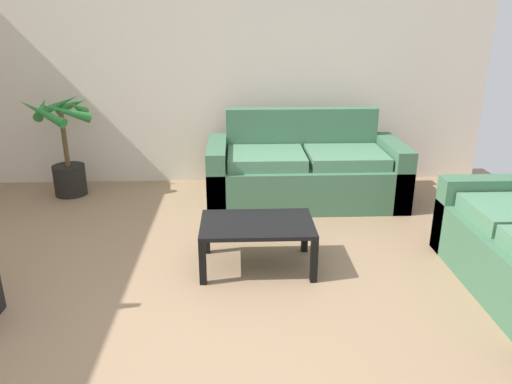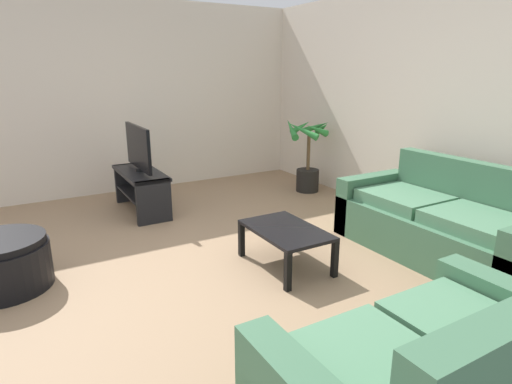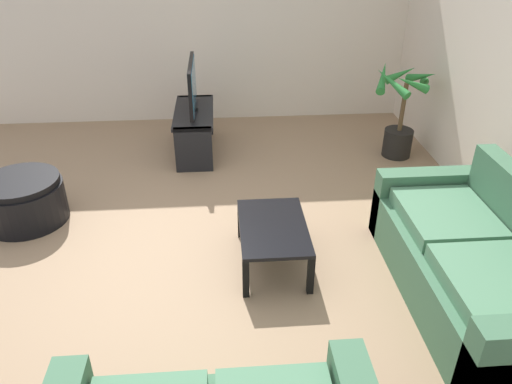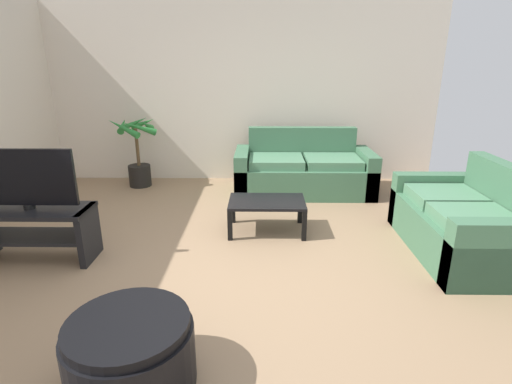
% 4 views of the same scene
% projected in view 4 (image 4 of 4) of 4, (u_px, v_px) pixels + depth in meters
% --- Properties ---
extents(ground_plane, '(6.60, 6.60, 0.00)m').
position_uv_depth(ground_plane, '(231.00, 268.00, 3.65)').
color(ground_plane, '#937556').
extents(wall_back, '(6.00, 0.06, 2.70)m').
position_uv_depth(wall_back, '(244.00, 94.00, 6.07)').
color(wall_back, beige).
rests_on(wall_back, ground).
extents(couch_main, '(1.96, 0.90, 0.90)m').
position_uv_depth(couch_main, '(303.00, 172.00, 5.71)').
color(couch_main, '#3F6B4C').
rests_on(couch_main, ground).
extents(couch_loveseat, '(0.90, 1.58, 0.90)m').
position_uv_depth(couch_loveseat, '(463.00, 224.00, 3.89)').
color(couch_loveseat, '#3F6B4C').
rests_on(couch_loveseat, ground).
extents(tv_stand, '(1.10, 0.45, 0.52)m').
position_uv_depth(tv_stand, '(33.00, 227.00, 3.73)').
color(tv_stand, black).
rests_on(tv_stand, ground).
extents(tv, '(0.94, 0.10, 0.57)m').
position_uv_depth(tv, '(24.00, 178.00, 3.58)').
color(tv, black).
rests_on(tv, tv_stand).
extents(coffee_table, '(0.84, 0.54, 0.36)m').
position_uv_depth(coffee_table, '(267.00, 205.00, 4.36)').
color(coffee_table, black).
rests_on(coffee_table, ground).
extents(potted_palm, '(0.72, 0.71, 1.08)m').
position_uv_depth(potted_palm, '(138.00, 155.00, 5.92)').
color(potted_palm, black).
rests_on(potted_palm, ground).
extents(ottoman, '(0.74, 0.74, 0.43)m').
position_uv_depth(ottoman, '(131.00, 353.00, 2.28)').
color(ottoman, black).
rests_on(ottoman, ground).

